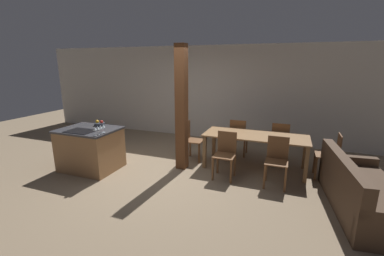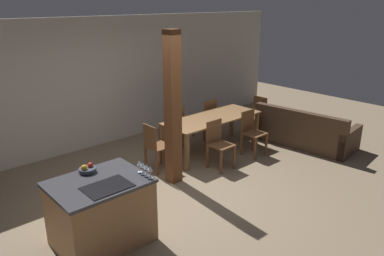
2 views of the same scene
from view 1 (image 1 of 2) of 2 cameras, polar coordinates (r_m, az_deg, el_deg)
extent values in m
plane|color=#847056|center=(5.49, -6.70, -9.58)|extent=(16.00, 16.00, 0.00)
cube|color=beige|center=(7.68, 2.81, 7.82)|extent=(11.20, 0.08, 2.70)
cube|color=#9E7047|center=(5.87, -21.60, -4.53)|extent=(1.14, 0.88, 0.84)
cube|color=#38383D|center=(5.75, -22.00, -0.35)|extent=(1.18, 0.92, 0.04)
cube|color=black|center=(5.59, -23.53, -0.63)|extent=(0.56, 0.40, 0.01)
cylinder|color=#383D47|center=(5.95, -19.86, 0.86)|extent=(0.22, 0.22, 0.05)
sphere|color=red|center=(5.92, -19.46, 1.29)|extent=(0.07, 0.07, 0.07)
sphere|color=gold|center=(5.96, -20.33, 1.33)|extent=(0.08, 0.08, 0.08)
cylinder|color=silver|center=(5.12, -20.68, -1.55)|extent=(0.06, 0.06, 0.00)
cylinder|color=silver|center=(5.11, -20.73, -1.02)|extent=(0.01, 0.01, 0.09)
cone|color=silver|center=(5.09, -20.81, -0.13)|extent=(0.06, 0.06, 0.07)
cylinder|color=silver|center=(5.18, -20.11, -1.33)|extent=(0.06, 0.06, 0.00)
cylinder|color=silver|center=(5.17, -20.15, -0.80)|extent=(0.01, 0.01, 0.09)
cone|color=silver|center=(5.15, -20.23, 0.08)|extent=(0.06, 0.06, 0.07)
cylinder|color=silver|center=(5.24, -19.55, -1.12)|extent=(0.06, 0.06, 0.00)
cylinder|color=silver|center=(5.23, -19.59, -0.59)|extent=(0.01, 0.01, 0.09)
cone|color=silver|center=(5.21, -19.67, 0.28)|extent=(0.06, 0.06, 0.07)
cylinder|color=silver|center=(5.30, -19.00, -0.91)|extent=(0.06, 0.06, 0.00)
cylinder|color=silver|center=(5.29, -19.04, -0.39)|extent=(0.01, 0.01, 0.09)
cone|color=silver|center=(5.27, -19.11, 0.47)|extent=(0.06, 0.06, 0.07)
cube|color=olive|center=(5.56, 13.93, -1.64)|extent=(2.14, 0.86, 0.03)
cube|color=olive|center=(5.53, 2.80, -5.33)|extent=(0.07, 0.07, 0.71)
cube|color=olive|center=(5.31, 24.05, -7.48)|extent=(0.07, 0.07, 0.71)
cube|color=olive|center=(6.19, 4.90, -3.21)|extent=(0.07, 0.07, 0.71)
cube|color=olive|center=(5.99, 23.75, -5.01)|extent=(0.07, 0.07, 0.71)
cube|color=brown|center=(5.03, 7.21, -6.12)|extent=(0.40, 0.40, 0.02)
cube|color=brown|center=(5.14, 7.80, -3.07)|extent=(0.38, 0.02, 0.43)
cube|color=brown|center=(5.00, 4.64, -9.12)|extent=(0.04, 0.04, 0.46)
cube|color=brown|center=(4.93, 8.65, -9.63)|extent=(0.04, 0.04, 0.46)
cube|color=brown|center=(5.32, 5.73, -7.69)|extent=(0.04, 0.04, 0.46)
cube|color=brown|center=(5.25, 9.49, -8.14)|extent=(0.04, 0.04, 0.46)
cube|color=brown|center=(4.92, 18.25, -7.26)|extent=(0.40, 0.40, 0.02)
cube|color=brown|center=(5.02, 18.57, -4.11)|extent=(0.38, 0.02, 0.43)
cube|color=brown|center=(4.85, 15.79, -10.42)|extent=(0.04, 0.04, 0.46)
cube|color=brown|center=(4.84, 20.03, -10.82)|extent=(0.04, 0.04, 0.46)
cube|color=brown|center=(5.18, 16.18, -8.85)|extent=(0.04, 0.04, 0.46)
cube|color=brown|center=(5.17, 20.13, -9.21)|extent=(0.04, 0.04, 0.46)
cube|color=brown|center=(6.39, 10.35, -1.80)|extent=(0.40, 0.40, 0.02)
cube|color=brown|center=(6.15, 10.11, -0.26)|extent=(0.38, 0.02, 0.43)
cube|color=brown|center=(6.60, 12.06, -3.54)|extent=(0.04, 0.04, 0.46)
cube|color=brown|center=(6.66, 9.05, -3.24)|extent=(0.04, 0.04, 0.46)
cube|color=brown|center=(6.27, 11.54, -4.47)|extent=(0.04, 0.04, 0.46)
cube|color=brown|center=(6.33, 8.37, -4.15)|extent=(0.04, 0.04, 0.46)
cube|color=brown|center=(6.30, 18.98, -2.60)|extent=(0.40, 0.40, 0.02)
cube|color=brown|center=(6.06, 19.07, -1.06)|extent=(0.38, 0.02, 0.43)
cube|color=brown|center=(6.54, 20.43, -4.31)|extent=(0.04, 0.04, 0.46)
cube|color=brown|center=(6.54, 17.33, -4.04)|extent=(0.04, 0.04, 0.46)
cube|color=brown|center=(6.20, 20.37, -5.31)|extent=(0.04, 0.04, 0.46)
cube|color=brown|center=(6.21, 17.10, -5.01)|extent=(0.04, 0.04, 0.46)
cube|color=brown|center=(5.94, 0.56, -2.80)|extent=(0.40, 0.40, 0.02)
cube|color=brown|center=(5.94, -1.15, -0.55)|extent=(0.02, 0.38, 0.43)
cube|color=brown|center=(5.80, 1.59, -5.72)|extent=(0.04, 0.04, 0.46)
cube|color=brown|center=(6.12, 2.69, -4.66)|extent=(0.04, 0.04, 0.46)
cube|color=brown|center=(5.92, -1.66, -5.30)|extent=(0.04, 0.04, 0.46)
cube|color=brown|center=(6.23, -0.41, -4.29)|extent=(0.04, 0.04, 0.46)
cube|color=brown|center=(5.65, 27.70, -5.39)|extent=(0.40, 0.40, 0.02)
cube|color=brown|center=(5.62, 29.88, -3.38)|extent=(0.02, 0.38, 0.43)
cube|color=brown|center=(5.88, 25.53, -6.91)|extent=(0.04, 0.04, 0.46)
cube|color=brown|center=(5.55, 25.78, -8.17)|extent=(0.04, 0.04, 0.46)
cube|color=brown|center=(5.92, 28.95, -7.15)|extent=(0.04, 0.04, 0.46)
cube|color=brown|center=(5.60, 29.42, -8.42)|extent=(0.04, 0.04, 0.46)
cube|color=#473323|center=(4.85, 34.24, -12.81)|extent=(1.15, 2.13, 0.41)
cube|color=#473323|center=(4.57, 30.40, -8.17)|extent=(0.39, 2.04, 0.42)
cube|color=#473323|center=(5.65, 31.22, -7.94)|extent=(0.94, 0.24, 0.55)
cube|color=brown|center=(5.29, -2.32, 4.25)|extent=(0.21, 0.21, 2.58)
camera|label=2|loc=(5.82, -69.88, 13.14)|focal=35.00mm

